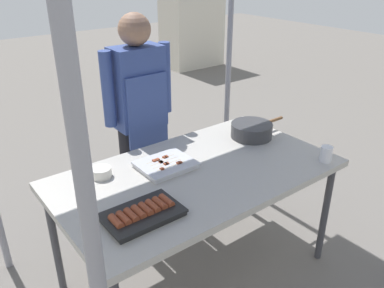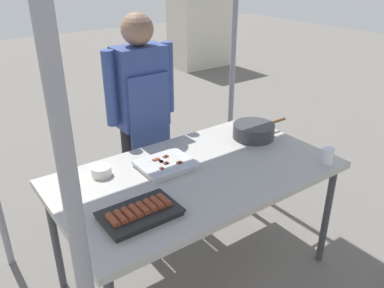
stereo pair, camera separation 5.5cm
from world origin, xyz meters
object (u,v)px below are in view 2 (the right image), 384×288
at_px(cooking_wok, 254,130).
at_px(neighbor_stall_left, 200,15).
at_px(tray_grilled_sausages, 140,213).
at_px(condiment_bowl, 101,171).
at_px(drink_cup_near_edge, 328,156).
at_px(tray_meat_skewers, 166,164).
at_px(vendor_woman, 142,108).
at_px(stall_table, 197,179).

bearing_deg(cooking_wok, neighbor_stall_left, 57.25).
relative_size(tray_grilled_sausages, condiment_bowl, 3.24).
bearing_deg(cooking_wok, drink_cup_near_edge, -79.49).
relative_size(tray_meat_skewers, cooking_wok, 0.71).
xyz_separation_m(drink_cup_near_edge, neighbor_stall_left, (2.54, 4.61, 0.10)).
distance_m(tray_grilled_sausages, drink_cup_near_edge, 1.16).
xyz_separation_m(tray_meat_skewers, condiment_bowl, (-0.34, 0.13, 0.01)).
height_order(vendor_woman, neighbor_stall_left, neighbor_stall_left).
xyz_separation_m(stall_table, tray_grilled_sausages, (-0.48, -0.19, 0.07)).
bearing_deg(tray_meat_skewers, stall_table, -50.24).
bearing_deg(condiment_bowl, cooking_wok, -6.88).
bearing_deg(stall_table, vendor_woman, 85.67).
distance_m(drink_cup_near_edge, vendor_woman, 1.25).
distance_m(cooking_wok, drink_cup_near_edge, 0.53).
relative_size(cooking_wok, condiment_bowl, 3.89).
height_order(drink_cup_near_edge, neighbor_stall_left, neighbor_stall_left).
bearing_deg(neighbor_stall_left, vendor_woman, -131.83).
bearing_deg(vendor_woman, tray_grilled_sausages, 59.68).
xyz_separation_m(condiment_bowl, neighbor_stall_left, (3.67, 3.97, 0.12)).
bearing_deg(neighbor_stall_left, condiment_bowl, -132.76).
bearing_deg(stall_table, cooking_wok, 14.19).
xyz_separation_m(tray_grilled_sausages, drink_cup_near_edge, (1.15, -0.18, 0.03)).
relative_size(drink_cup_near_edge, neighbor_stall_left, 0.05).
bearing_deg(neighbor_stall_left, tray_grilled_sausages, -129.75).
bearing_deg(vendor_woman, tray_meat_skewers, 73.16).
height_order(tray_meat_skewers, drink_cup_near_edge, drink_cup_near_edge).
xyz_separation_m(tray_meat_skewers, cooking_wok, (0.70, 0.00, 0.03)).
distance_m(tray_meat_skewers, vendor_woman, 0.61).
bearing_deg(stall_table, drink_cup_near_edge, -28.77).
bearing_deg(drink_cup_near_edge, cooking_wok, 100.51).
height_order(condiment_bowl, drink_cup_near_edge, drink_cup_near_edge).
relative_size(tray_grilled_sausages, drink_cup_near_edge, 3.81).
bearing_deg(cooking_wok, condiment_bowl, 173.12).
bearing_deg(cooking_wok, tray_grilled_sausages, -162.19).
relative_size(condiment_bowl, neighbor_stall_left, 0.06).
relative_size(stall_table, condiment_bowl, 14.29).
bearing_deg(condiment_bowl, stall_table, -30.58).
bearing_deg(vendor_woman, drink_cup_near_edge, 119.78).
height_order(stall_table, vendor_woman, vendor_woman).
xyz_separation_m(tray_grilled_sausages, cooking_wok, (1.05, 0.34, 0.03)).
distance_m(stall_table, cooking_wok, 0.61).
distance_m(stall_table, condiment_bowl, 0.54).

